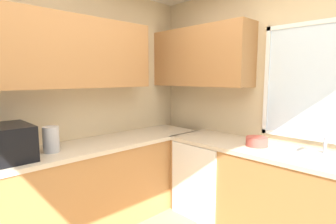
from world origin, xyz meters
TOP-DOWN VIEW (x-y plane):
  - room_shell at (-0.75, 0.49)m, footprint 3.53×3.37m
  - counter_run_left at (-1.40, 0.00)m, footprint 0.65×2.98m
  - counter_run_back at (0.21, 1.32)m, footprint 2.62×0.65m
  - dishwasher at (-0.74, 1.29)m, footprint 0.60×0.60m
  - microwave at (-1.40, -0.58)m, footprint 0.48×0.36m
  - kettle at (-1.38, -0.23)m, footprint 0.14×0.14m
  - sink_assembly at (0.38, 1.32)m, footprint 0.64×0.40m
  - bowl at (-0.18, 1.32)m, footprint 0.21×0.21m

SIDE VIEW (x-z plane):
  - dishwasher at x=-0.74m, z-range 0.00..0.84m
  - counter_run_left at x=-1.40m, z-range 0.00..0.88m
  - counter_run_back at x=0.21m, z-range 0.00..0.88m
  - sink_assembly at x=0.38m, z-range 0.79..0.99m
  - bowl at x=-0.18m, z-range 0.88..0.97m
  - kettle at x=-1.38m, z-range 0.88..1.12m
  - microwave at x=-1.40m, z-range 0.88..1.17m
  - room_shell at x=-0.75m, z-range 0.49..3.11m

